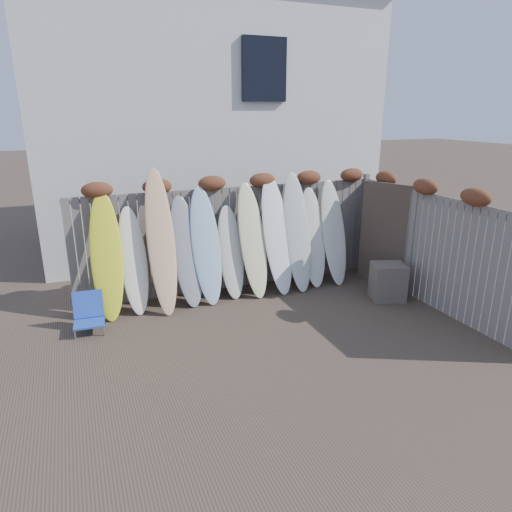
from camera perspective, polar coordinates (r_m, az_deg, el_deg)
name	(u,v)px	position (r m, az deg, el deg)	size (l,w,h in m)	color
ground	(285,340)	(7.16, 3.66, -10.39)	(80.00, 80.00, 0.00)	#493A2D
back_fence	(236,229)	(8.83, -2.55, 3.38)	(6.05, 0.28, 2.24)	slate
right_fence	(435,244)	(8.57, 21.44, 1.41)	(0.28, 4.40, 2.24)	slate
house	(198,117)	(12.61, -7.25, 16.85)	(8.50, 5.50, 6.33)	silver
beach_chair	(89,313)	(7.79, -20.19, -6.76)	(0.50, 0.53, 0.62)	#234CB2
wooden_crate	(388,282)	(8.82, 16.17, -3.10)	(0.58, 0.49, 0.68)	brown
lattice_panel	(392,237)	(9.26, 16.62, 2.33)	(0.06, 1.37, 2.05)	brown
surfboard_0	(107,257)	(7.99, -18.18, -0.07)	(0.52, 0.07, 2.18)	yellow
surfboard_1	(133,261)	(8.10, -15.07, -0.58)	(0.46, 0.07, 1.89)	white
surfboard_2	(161,242)	(7.98, -11.79, 1.77)	(0.47, 0.07, 2.56)	tan
surfboard_3	(186,252)	(8.21, -8.68, 0.54)	(0.52, 0.07, 2.02)	gray
surfboard_4	(206,246)	(8.28, -6.27, 1.26)	(0.53, 0.07, 2.16)	#9CBBDA
surfboard_5	(231,252)	(8.51, -3.16, 0.46)	(0.47, 0.07, 1.76)	silver
surfboard_6	(253,240)	(8.52, -0.43, 1.95)	(0.51, 0.07, 2.19)	beige
surfboard_7	(277,235)	(8.70, 2.62, 2.59)	(0.55, 0.07, 2.29)	white
surfboard_8	(297,232)	(8.87, 5.19, 2.98)	(0.52, 0.07, 2.34)	beige
surfboard_9	(313,237)	(9.14, 7.12, 2.32)	(0.50, 0.07, 2.00)	silver
surfboard_10	(334,232)	(9.31, 9.68, 2.92)	(0.51, 0.07, 2.14)	beige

